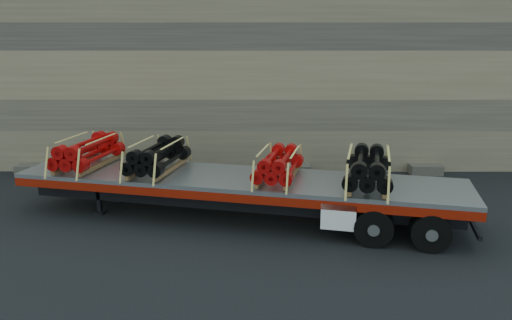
# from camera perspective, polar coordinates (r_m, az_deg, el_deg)

# --- Properties ---
(ground) EXTENTS (120.00, 120.00, 0.00)m
(ground) POSITION_cam_1_polar(r_m,az_deg,el_deg) (14.66, -2.13, -6.66)
(ground) COLOR black
(ground) RESTS_ON ground
(rock_wall) EXTENTS (44.00, 3.00, 7.00)m
(rock_wall) POSITION_cam_1_polar(r_m,az_deg,el_deg) (20.24, -1.51, 9.42)
(rock_wall) COLOR #7A6B54
(rock_wall) RESTS_ON ground
(trailer) EXTENTS (13.01, 5.26, 1.28)m
(trailer) POSITION_cam_1_polar(r_m,az_deg,el_deg) (14.42, -2.08, -4.31)
(trailer) COLOR #9B9DA2
(trailer) RESTS_ON ground
(bundle_front) EXTENTS (1.72, 2.63, 0.86)m
(bundle_front) POSITION_cam_1_polar(r_m,az_deg,el_deg) (15.98, -18.66, 0.78)
(bundle_front) COLOR #B20A09
(bundle_front) RESTS_ON trailer
(bundle_midfront) EXTENTS (1.69, 2.58, 0.84)m
(bundle_midfront) POSITION_cam_1_polar(r_m,az_deg,el_deg) (14.93, -11.18, 0.30)
(bundle_midfront) COLOR black
(bundle_midfront) RESTS_ON trailer
(bundle_midrear) EXTENTS (1.57, 2.39, 0.78)m
(bundle_midrear) POSITION_cam_1_polar(r_m,az_deg,el_deg) (13.87, 2.59, -0.64)
(bundle_midrear) COLOR #B20A09
(bundle_midrear) RESTS_ON trailer
(bundle_rear) EXTENTS (1.74, 2.66, 0.87)m
(bundle_rear) POSITION_cam_1_polar(r_m,az_deg,el_deg) (13.65, 12.70, -1.05)
(bundle_rear) COLOR black
(bundle_rear) RESTS_ON trailer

